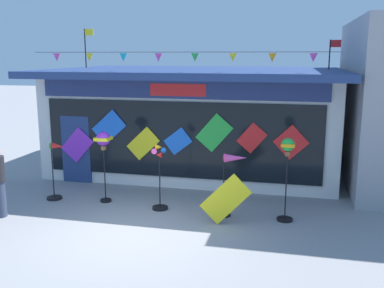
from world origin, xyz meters
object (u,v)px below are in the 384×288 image
Objects in this scene: wind_spinner_center_left at (159,177)px; wind_spinner_right at (287,160)px; wind_spinner_center_right at (232,172)px; kite_shop_building at (199,117)px; display_kite_on_ground at (226,199)px; wind_spinner_far_left at (56,171)px; wind_spinner_left at (103,144)px.

wind_spinner_right is at bearing -1.34° from wind_spinner_center_left.
wind_spinner_center_right is 1.29m from wind_spinner_right.
kite_shop_building is 5.53× the size of wind_spinner_center_left.
wind_spinner_center_right is 0.70m from display_kite_on_ground.
wind_spinner_center_left is 1.84m from display_kite_on_ground.
kite_shop_building is 4.61m from wind_spinner_center_left.
wind_spinner_right is at bearing 20.87° from display_kite_on_ground.
wind_spinner_center_left reaches higher than wind_spinner_far_left.
wind_spinner_center_right is at bearing -2.50° from wind_spinner_far_left.
wind_spinner_far_left is 4.66m from display_kite_on_ground.
wind_spinner_right reaches higher than wind_spinner_center_left.
wind_spinner_left is at bearing 166.04° from display_kite_on_ground.
kite_shop_building reaches higher than wind_spinner_left.
display_kite_on_ground is (1.70, -5.11, -1.10)m from kite_shop_building.
wind_spinner_center_left is 3.10m from wind_spinner_right.
wind_spinner_center_right is (3.35, -0.33, -0.45)m from wind_spinner_left.
wind_spinner_left is (-1.58, -4.29, -0.15)m from kite_shop_building.
display_kite_on_ground is (-0.07, -0.49, -0.50)m from wind_spinner_center_right.
wind_spinner_left reaches higher than wind_spinner_center_right.
kite_shop_building is 8.53× the size of display_kite_on_ground.
wind_spinner_right is 1.81× the size of display_kite_on_ground.
kite_shop_building is 5.49m from display_kite_on_ground.
wind_spinner_far_left is 0.82× the size of wind_spinner_left.
wind_spinner_left is (1.32, 0.12, 0.75)m from wind_spinner_far_left.
wind_spinner_right is (3.01, -4.61, -0.24)m from kite_shop_building.
wind_spinner_left is 1.73× the size of display_kite_on_ground.
wind_spinner_center_left is 1.08× the size of wind_spinner_center_right.
wind_spinner_right is at bearing -3.94° from wind_spinner_left.
wind_spinner_right reaches higher than display_kite_on_ground.
wind_spinner_center_right is at bearing -2.63° from wind_spinner_center_left.
wind_spinner_far_left is at bearing -123.33° from kite_shop_building.
wind_spinner_far_left is 1.43× the size of display_kite_on_ground.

